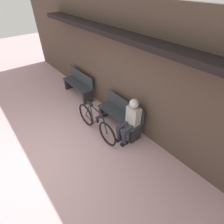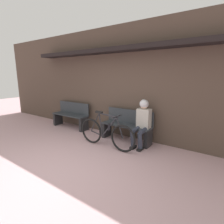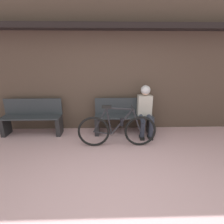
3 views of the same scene
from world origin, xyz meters
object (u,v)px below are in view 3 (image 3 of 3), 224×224
park_bench_far (32,119)px  bicycle (117,130)px  park_bench_near (124,118)px  person_seated (145,107)px

park_bench_far → bicycle: bearing=-18.5°
park_bench_near → park_bench_far: size_ratio=1.01×
park_bench_near → bicycle: (-0.20, -0.69, -0.03)m
bicycle → park_bench_near: bearing=73.7°
park_bench_near → park_bench_far: same height
bicycle → person_seated: bearing=39.7°
bicycle → person_seated: person_seated is taller
park_bench_near → person_seated: 0.60m
park_bench_near → bicycle: 0.72m
bicycle → park_bench_far: bearing=161.5°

